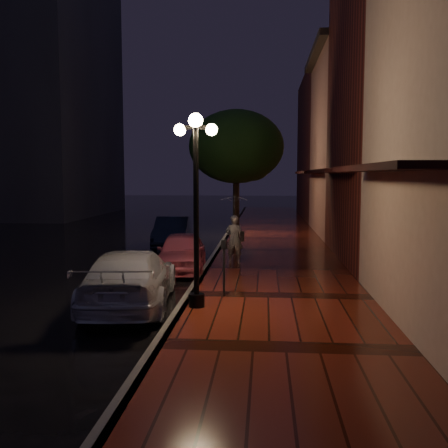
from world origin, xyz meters
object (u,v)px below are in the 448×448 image
at_px(street_tree, 236,149).
at_px(navy_car, 172,232).
at_px(parking_meter, 224,262).
at_px(streetlamp_far, 235,185).
at_px(silver_car, 130,278).
at_px(pink_car, 182,252).
at_px(streetlamp_near, 196,198).
at_px(woman_with_umbrella, 234,219).

bearing_deg(street_tree, navy_car, -164.09).
distance_m(street_tree, parking_meter, 10.34).
distance_m(streetlamp_far, silver_car, 13.80).
bearing_deg(pink_car, streetlamp_near, -81.49).
distance_m(streetlamp_far, woman_with_umbrella, 8.44).
bearing_deg(street_tree, woman_with_umbrella, -87.39).
bearing_deg(navy_car, parking_meter, -76.66).
bearing_deg(pink_car, navy_car, 99.03).
height_order(navy_car, parking_meter, parking_meter).
distance_m(navy_car, parking_meter, 9.52).
distance_m(streetlamp_near, street_tree, 11.12).
bearing_deg(parking_meter, woman_with_umbrella, 102.88).
bearing_deg(parking_meter, streetlamp_far, 104.95).
distance_m(streetlamp_far, pink_car, 9.36).
distance_m(streetlamp_far, street_tree, 3.44).
height_order(streetlamp_far, navy_car, streetlamp_far).
distance_m(streetlamp_near, silver_car, 2.56).
bearing_deg(streetlamp_near, pink_car, 103.31).
xyz_separation_m(streetlamp_near, street_tree, (0.26, 10.99, 1.64)).
distance_m(streetlamp_near, navy_car, 10.69).
height_order(streetlamp_near, street_tree, street_tree).
bearing_deg(silver_car, navy_car, -91.34).
height_order(streetlamp_far, silver_car, streetlamp_far).
relative_size(streetlamp_far, woman_with_umbrella, 1.88).
relative_size(streetlamp_far, navy_car, 1.08).
distance_m(navy_car, woman_with_umbrella, 5.56).
distance_m(street_tree, pink_car, 7.21).
height_order(streetlamp_far, street_tree, street_tree).
height_order(pink_car, parking_meter, parking_meter).
xyz_separation_m(streetlamp_near, pink_car, (-1.16, 4.92, -1.97)).
height_order(pink_car, silver_car, silver_car).
relative_size(pink_car, silver_car, 0.79).
relative_size(silver_car, parking_meter, 3.41).
bearing_deg(parking_meter, navy_car, 120.93).
height_order(streetlamp_far, pink_car, streetlamp_far).
xyz_separation_m(streetlamp_near, navy_car, (-2.47, 10.21, -1.94)).
relative_size(streetlamp_far, silver_car, 0.92).
bearing_deg(woman_with_umbrella, streetlamp_near, 87.78).
relative_size(streetlamp_far, street_tree, 0.74).
bearing_deg(pink_car, woman_with_umbrella, 18.06).
relative_size(street_tree, woman_with_umbrella, 2.53).
xyz_separation_m(streetlamp_far, parking_meter, (0.52, -12.82, -1.62)).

